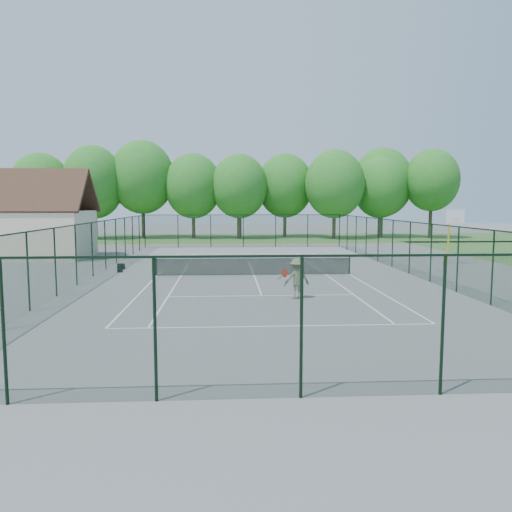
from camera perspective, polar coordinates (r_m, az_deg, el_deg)
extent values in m
plane|color=slate|center=(28.36, -0.24, -2.19)|extent=(140.00, 140.00, 0.00)
cube|color=#4A7934|center=(58.19, -1.85, 2.06)|extent=(80.00, 16.00, 0.01)
cube|color=white|center=(40.15, -1.16, 0.25)|extent=(10.97, 0.08, 0.01)
cube|color=white|center=(16.72, 2.01, -8.02)|extent=(10.97, 0.08, 0.01)
cube|color=white|center=(34.70, -0.81, -0.66)|extent=(8.23, 0.08, 0.01)
cube|color=white|center=(22.06, 0.67, -4.56)|extent=(8.23, 0.08, 0.01)
cube|color=white|center=(29.17, 10.59, -2.05)|extent=(0.08, 23.77, 0.01)
cube|color=white|center=(28.59, -11.29, -2.23)|extent=(0.08, 23.77, 0.01)
cube|color=white|center=(28.88, 7.95, -2.09)|extent=(0.08, 23.77, 0.01)
cube|color=white|center=(28.44, -8.55, -2.22)|extent=(0.08, 23.77, 0.01)
cube|color=white|center=(28.36, -0.24, -2.18)|extent=(0.08, 12.80, 0.01)
cylinder|color=black|center=(28.52, -11.34, -1.14)|extent=(0.08, 0.08, 1.10)
cylinder|color=black|center=(29.11, 10.64, -0.99)|extent=(0.08, 0.08, 1.10)
cube|color=black|center=(28.29, -0.24, -1.18)|extent=(11.00, 0.02, 0.96)
cube|color=white|center=(28.23, -0.24, -0.18)|extent=(11.00, 0.05, 0.07)
cube|color=#1E3C24|center=(46.12, -1.46, 2.87)|extent=(18.00, 0.02, 3.00)
cube|color=#1E3C24|center=(10.46, 5.20, -8.19)|extent=(18.00, 0.02, 3.00)
cube|color=#1E3C24|center=(30.05, 17.17, 0.89)|extent=(0.02, 36.00, 3.00)
cube|color=#1E3C24|center=(29.12, -18.22, 0.70)|extent=(0.02, 36.00, 3.00)
cube|color=black|center=(46.06, -1.47, 4.73)|extent=(18.00, 0.05, 0.05)
cube|color=black|center=(10.20, 5.28, 0.01)|extent=(18.00, 0.05, 0.05)
cube|color=black|center=(29.96, 17.25, 3.75)|extent=(0.05, 36.00, 0.05)
cube|color=black|center=(29.02, -18.31, 3.65)|extent=(0.05, 36.00, 0.05)
cube|color=beige|center=(40.75, -24.18, 2.27)|extent=(8.00, 6.00, 3.50)
cube|color=#493021|center=(42.10, -23.64, 6.83)|extent=(8.60, 3.27, 3.27)
cube|color=#493021|center=(39.30, -25.16, 6.85)|extent=(8.60, 3.27, 3.27)
cylinder|color=#473A26|center=(59.96, -17.86, 3.89)|extent=(0.40, 0.40, 4.20)
ellipsoid|color=#34882B|center=(59.96, -17.99, 7.62)|extent=(6.40, 6.40, 7.40)
cylinder|color=#473A26|center=(58.08, -1.86, 4.12)|extent=(0.40, 0.40, 4.20)
ellipsoid|color=#34882B|center=(58.08, -1.87, 7.97)|extent=(6.40, 6.40, 7.40)
cylinder|color=#473A26|center=(60.79, 13.92, 4.03)|extent=(0.40, 0.40, 4.20)
ellipsoid|color=#34882B|center=(60.79, 14.02, 7.71)|extent=(6.40, 6.40, 7.40)
cylinder|color=yellow|center=(36.11, 21.14, 1.97)|extent=(0.12, 0.12, 3.50)
cube|color=yellow|center=(35.63, 21.53, 4.49)|extent=(0.08, 0.90, 0.08)
cube|color=white|center=(35.23, 21.83, 4.22)|extent=(1.20, 0.05, 0.90)
torus|color=#F05607|center=(35.02, 21.98, 3.96)|extent=(0.48, 0.48, 0.02)
cube|color=black|center=(31.90, -15.16, -1.16)|extent=(0.45, 0.29, 0.35)
cube|color=black|center=(30.52, -15.28, -1.58)|extent=(0.33, 0.22, 0.24)
imported|color=#666B4C|center=(21.35, 4.68, -2.58)|extent=(1.23, 0.87, 1.73)
sphere|color=gold|center=(21.91, 7.06, -2.57)|extent=(0.07, 0.07, 0.07)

